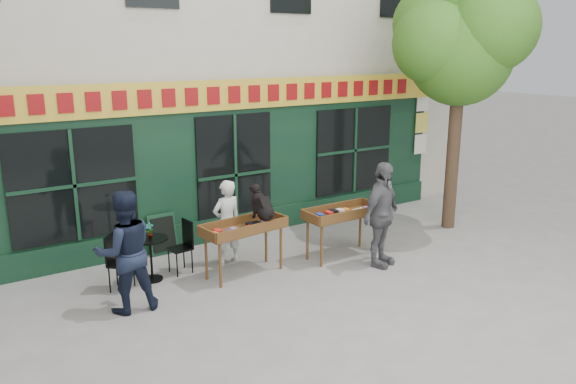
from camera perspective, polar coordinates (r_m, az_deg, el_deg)
name	(u,v)px	position (r m, az deg, el deg)	size (l,w,h in m)	color
ground	(298,271)	(10.20, 0.98, -8.07)	(80.00, 80.00, 0.00)	slate
building	(161,3)	(14.78, -12.81, 18.25)	(14.00, 7.26, 10.00)	beige
street_tree	(461,38)	(12.63, 17.14, 14.75)	(3.05, 2.90, 5.60)	#382619
book_cart_center	(244,230)	(9.84, -4.49, -3.86)	(1.56, 0.78, 0.99)	brown
dog	(262,202)	(9.82, -2.62, -1.00)	(0.34, 0.60, 0.60)	black
woman	(227,222)	(10.39, -6.23, -3.06)	(0.58, 0.38, 1.59)	silver
book_cart_right	(342,215)	(10.70, 5.54, -2.37)	(1.50, 0.62, 0.99)	brown
man_right	(381,215)	(10.31, 9.47, -2.30)	(1.14, 0.47, 1.94)	#535257
bistro_table	(151,250)	(9.92, -13.78, -5.79)	(0.60, 0.60, 0.76)	black
bistro_chair_left	(115,258)	(9.71, -17.15, -6.39)	(0.51, 0.51, 0.95)	black
bistro_chair_right	(184,242)	(10.18, -10.51, -5.00)	(0.40, 0.40, 0.95)	black
potted_plant	(149,231)	(9.81, -13.90, -3.82)	(0.14, 0.10, 0.27)	gray
man_left	(125,252)	(8.78, -16.23, -5.85)	(0.92, 0.72, 1.89)	black
chalkboard	(163,234)	(11.18, -12.56, -4.19)	(0.57, 0.22, 0.79)	black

